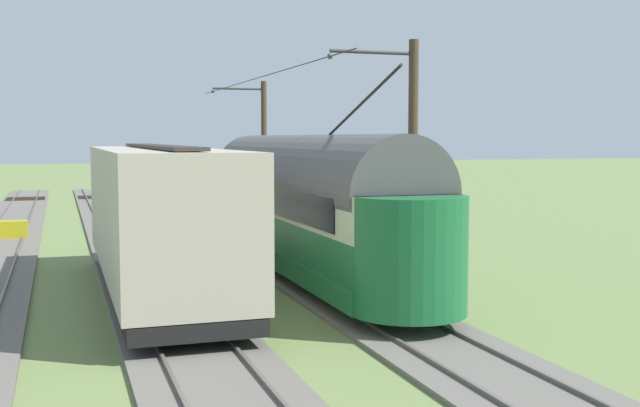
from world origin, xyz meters
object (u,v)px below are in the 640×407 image
Objects in this scene: vintage_streetcar at (306,202)px; track_end_bumper at (5,231)px; boxcar_adjacent at (159,216)px; catenary_pole_foreground at (263,149)px; catenary_pole_mid_near at (410,158)px.

track_end_bumper is (9.29, -11.83, -1.86)m from vintage_streetcar.
vintage_streetcar reaches higher than boxcar_adjacent.
boxcar_adjacent is 14.57m from track_end_bumper.
vintage_streetcar is 9.65× the size of track_end_bumper.
vintage_streetcar is at bearing -158.11° from boxcar_adjacent.
catenary_pole_foreground is at bearing -165.52° from track_end_bumper.
vintage_streetcar is 2.49× the size of catenary_pole_foreground.
catenary_pole_foreground is at bearing -90.00° from catenary_pole_mid_near.
vintage_streetcar is 15.12m from catenary_pole_foreground.
track_end_bumper is (4.65, -13.70, -1.76)m from boxcar_adjacent.
boxcar_adjacent is at bearing 67.06° from catenary_pole_foreground.
catenary_pole_foreground is (-7.08, -16.73, 1.48)m from boxcar_adjacent.
track_end_bumper is at bearing -71.25° from boxcar_adjacent.
catenary_pole_foreground reaches higher than track_end_bumper.
boxcar_adjacent is at bearing 108.75° from track_end_bumper.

